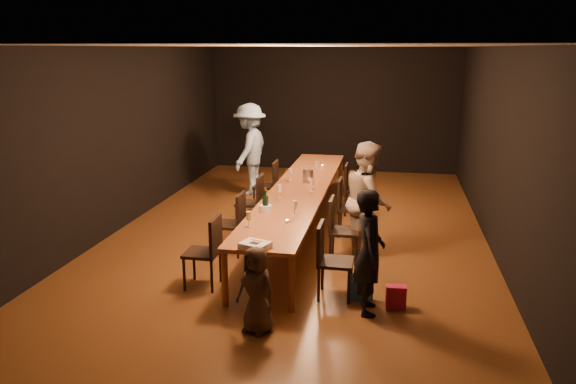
% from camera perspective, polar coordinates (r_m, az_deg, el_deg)
% --- Properties ---
extents(ground, '(10.00, 10.00, 0.00)m').
position_cam_1_polar(ground, '(9.38, 1.15, -4.05)').
color(ground, '#492A12').
rests_on(ground, ground).
extents(room_shell, '(6.04, 10.04, 3.02)m').
position_cam_1_polar(room_shell, '(8.94, 1.22, 8.68)').
color(room_shell, black).
rests_on(room_shell, ground).
extents(table, '(0.90, 6.00, 0.75)m').
position_cam_1_polar(table, '(9.18, 1.18, 0.11)').
color(table, brown).
rests_on(table, ground).
extents(chair_right_0, '(0.42, 0.42, 0.93)m').
position_cam_1_polar(chair_right_0, '(6.87, 4.86, -7.00)').
color(chair_right_0, black).
rests_on(chair_right_0, ground).
extents(chair_right_1, '(0.42, 0.42, 0.93)m').
position_cam_1_polar(chair_right_1, '(8.00, 5.76, -3.90)').
color(chair_right_1, black).
rests_on(chair_right_1, ground).
extents(chair_right_2, '(0.42, 0.42, 0.93)m').
position_cam_1_polar(chair_right_2, '(9.14, 6.43, -1.57)').
color(chair_right_2, black).
rests_on(chair_right_2, ground).
extents(chair_right_3, '(0.42, 0.42, 0.93)m').
position_cam_1_polar(chair_right_3, '(10.30, 6.95, 0.24)').
color(chair_right_3, black).
rests_on(chair_right_3, ground).
extents(chair_left_0, '(0.42, 0.42, 0.93)m').
position_cam_1_polar(chair_left_0, '(7.23, -8.74, -6.03)').
color(chair_left_0, black).
rests_on(chair_left_0, ground).
extents(chair_left_1, '(0.42, 0.42, 0.93)m').
position_cam_1_polar(chair_left_1, '(8.31, -6.02, -3.22)').
color(chair_left_1, black).
rests_on(chair_left_1, ground).
extents(chair_left_2, '(0.42, 0.42, 0.93)m').
position_cam_1_polar(chair_left_2, '(9.41, -3.94, -1.05)').
color(chair_left_2, black).
rests_on(chair_left_2, ground).
extents(chair_left_3, '(0.42, 0.42, 0.93)m').
position_cam_1_polar(chair_left_3, '(10.54, -2.31, 0.66)').
color(chair_left_3, black).
rests_on(chair_left_3, ground).
extents(woman_birthday, '(0.41, 0.57, 1.46)m').
position_cam_1_polar(woman_birthday, '(6.45, 8.27, -6.05)').
color(woman_birthday, black).
rests_on(woman_birthday, ground).
extents(woman_tan, '(0.74, 0.90, 1.70)m').
position_cam_1_polar(woman_tan, '(8.14, 8.11, -0.82)').
color(woman_tan, tan).
rests_on(woman_tan, ground).
extents(man_blue, '(0.85, 1.30, 1.88)m').
position_cam_1_polar(man_blue, '(11.66, -3.89, 4.37)').
color(man_blue, '#93BBE3').
rests_on(man_blue, ground).
extents(child, '(0.55, 0.46, 0.96)m').
position_cam_1_polar(child, '(6.06, -3.22, -9.88)').
color(child, '#423125').
rests_on(child, ground).
extents(gift_bag_red, '(0.24, 0.15, 0.28)m').
position_cam_1_polar(gift_bag_red, '(6.81, 10.90, -10.42)').
color(gift_bag_red, '#BF1C46').
rests_on(gift_bag_red, ground).
extents(gift_bag_blue, '(0.29, 0.24, 0.31)m').
position_cam_1_polar(gift_bag_blue, '(6.94, 7.45, -9.63)').
color(gift_bag_blue, blue).
rests_on(gift_bag_blue, ground).
extents(birthday_cake, '(0.38, 0.35, 0.08)m').
position_cam_1_polar(birthday_cake, '(6.44, -3.36, -5.43)').
color(birthday_cake, white).
rests_on(birthday_cake, table).
extents(plate_stack, '(0.19, 0.19, 0.10)m').
position_cam_1_polar(plate_stack, '(7.83, -2.30, -1.69)').
color(plate_stack, white).
rests_on(plate_stack, table).
extents(champagne_bottle, '(0.10, 0.10, 0.35)m').
position_cam_1_polar(champagne_bottle, '(7.79, -2.31, -0.82)').
color(champagne_bottle, black).
rests_on(champagne_bottle, table).
extents(ice_bucket, '(0.23, 0.23, 0.21)m').
position_cam_1_polar(ice_bucket, '(9.64, 2.04, 1.73)').
color(ice_bucket, '#AFB0B4').
rests_on(ice_bucket, table).
extents(wineglass_0, '(0.06, 0.06, 0.21)m').
position_cam_1_polar(wineglass_0, '(7.17, -4.02, -2.79)').
color(wineglass_0, beige).
rests_on(wineglass_0, table).
extents(wineglass_1, '(0.06, 0.06, 0.21)m').
position_cam_1_polar(wineglass_1, '(7.65, 0.65, -1.64)').
color(wineglass_1, beige).
rests_on(wineglass_1, table).
extents(wineglass_2, '(0.06, 0.06, 0.21)m').
position_cam_1_polar(wineglass_2, '(8.54, -0.84, 0.07)').
color(wineglass_2, silver).
rests_on(wineglass_2, table).
extents(wineglass_3, '(0.06, 0.06, 0.21)m').
position_cam_1_polar(wineglass_3, '(8.93, 2.41, 0.69)').
color(wineglass_3, beige).
rests_on(wineglass_3, table).
extents(wineglass_4, '(0.06, 0.06, 0.21)m').
position_cam_1_polar(wineglass_4, '(9.68, 0.27, 1.79)').
color(wineglass_4, silver).
rests_on(wineglass_4, table).
extents(wineglass_5, '(0.06, 0.06, 0.21)m').
position_cam_1_polar(wineglass_5, '(10.28, 2.98, 2.52)').
color(wineglass_5, silver).
rests_on(wineglass_5, table).
extents(tealight_near, '(0.05, 0.05, 0.03)m').
position_cam_1_polar(tealight_near, '(7.37, -0.09, -3.00)').
color(tealight_near, '#B2B7B2').
rests_on(tealight_near, table).
extents(tealight_mid, '(0.05, 0.05, 0.03)m').
position_cam_1_polar(tealight_mid, '(9.52, 2.47, 1.02)').
color(tealight_mid, '#B2B7B2').
rests_on(tealight_mid, table).
extents(tealight_far, '(0.05, 0.05, 0.03)m').
position_cam_1_polar(tealight_far, '(10.85, 3.51, 2.67)').
color(tealight_far, '#B2B7B2').
rests_on(tealight_far, table).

